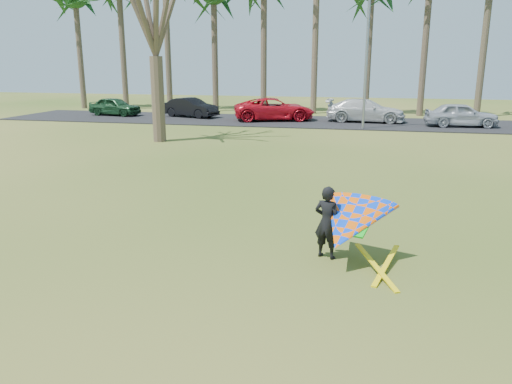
% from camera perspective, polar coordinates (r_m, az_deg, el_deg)
% --- Properties ---
extents(ground, '(100.00, 100.00, 0.00)m').
position_cam_1_polar(ground, '(9.71, -2.66, -9.23)').
color(ground, '#224B10').
rests_on(ground, ground).
extents(parking_strip, '(46.00, 7.00, 0.06)m').
position_cam_1_polar(parking_strip, '(33.86, 8.78, 7.88)').
color(parking_strip, black).
rests_on(parking_strip, ground).
extents(streetlight, '(2.28, 0.18, 8.00)m').
position_cam_1_polar(streetlight, '(30.55, 12.86, 15.31)').
color(streetlight, gray).
rests_on(streetlight, ground).
extents(car_0, '(4.10, 2.13, 1.33)m').
position_cam_1_polar(car_0, '(38.96, -15.83, 9.40)').
color(car_0, '#193F21').
rests_on(car_0, parking_strip).
extents(car_1, '(4.39, 2.64, 1.37)m').
position_cam_1_polar(car_1, '(36.69, -7.46, 9.56)').
color(car_1, black).
rests_on(car_1, parking_strip).
extents(car_2, '(5.95, 4.06, 1.51)m').
position_cam_1_polar(car_2, '(34.30, 2.10, 9.44)').
color(car_2, red).
rests_on(car_2, parking_strip).
extents(car_3, '(5.24, 2.34, 1.49)m').
position_cam_1_polar(car_3, '(34.21, 12.42, 9.09)').
color(car_3, silver).
rests_on(car_3, parking_strip).
extents(car_4, '(4.39, 2.03, 1.46)m').
position_cam_1_polar(car_4, '(33.40, 22.40, 8.18)').
color(car_4, '#A8ACB6').
rests_on(car_4, parking_strip).
extents(kite_flyer, '(2.13, 2.39, 2.02)m').
position_cam_1_polar(kite_flyer, '(10.01, 10.41, -3.56)').
color(kite_flyer, black).
rests_on(kite_flyer, ground).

